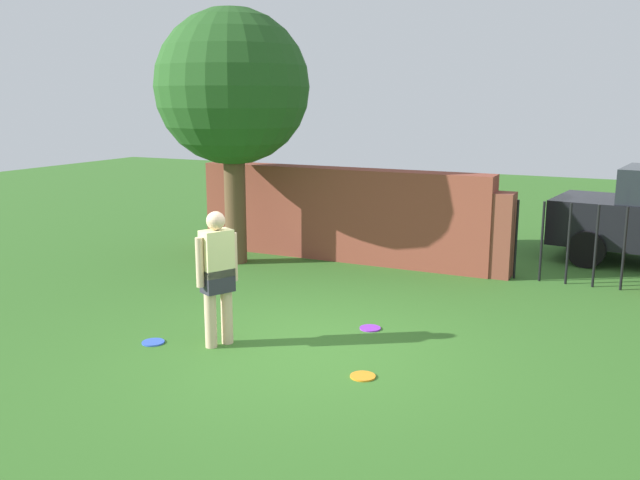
# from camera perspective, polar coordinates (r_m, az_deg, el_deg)

# --- Properties ---
(ground_plane) EXTENTS (40.00, 40.00, 0.00)m
(ground_plane) POSITION_cam_1_polar(r_m,az_deg,el_deg) (8.09, -1.17, -9.11)
(ground_plane) COLOR #336623
(brick_wall) EXTENTS (5.51, 0.50, 1.67)m
(brick_wall) POSITION_cam_1_polar(r_m,az_deg,el_deg) (12.28, 1.75, 2.19)
(brick_wall) COLOR brown
(brick_wall) RESTS_ON ground
(tree) EXTENTS (2.65, 2.65, 4.41)m
(tree) POSITION_cam_1_polar(r_m,az_deg,el_deg) (11.94, -7.40, 12.51)
(tree) COLOR brown
(tree) RESTS_ON ground
(person) EXTENTS (0.36, 0.49, 1.62)m
(person) POSITION_cam_1_polar(r_m,az_deg,el_deg) (8.02, -8.64, -2.70)
(person) COLOR beige
(person) RESTS_ON ground
(fence_gate) EXTENTS (2.99, 0.44, 1.40)m
(fence_gate) POSITION_cam_1_polar(r_m,az_deg,el_deg) (11.30, 21.21, -0.16)
(fence_gate) COLOR brown
(fence_gate) RESTS_ON ground
(frisbee_orange) EXTENTS (0.27, 0.27, 0.02)m
(frisbee_orange) POSITION_cam_1_polar(r_m,az_deg,el_deg) (7.32, 3.63, -11.38)
(frisbee_orange) COLOR orange
(frisbee_orange) RESTS_ON ground
(frisbee_blue) EXTENTS (0.27, 0.27, 0.02)m
(frisbee_blue) POSITION_cam_1_polar(r_m,az_deg,el_deg) (8.49, -13.87, -8.36)
(frisbee_blue) COLOR blue
(frisbee_blue) RESTS_ON ground
(frisbee_purple) EXTENTS (0.27, 0.27, 0.02)m
(frisbee_purple) POSITION_cam_1_polar(r_m,az_deg,el_deg) (8.76, 4.24, -7.41)
(frisbee_purple) COLOR purple
(frisbee_purple) RESTS_ON ground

